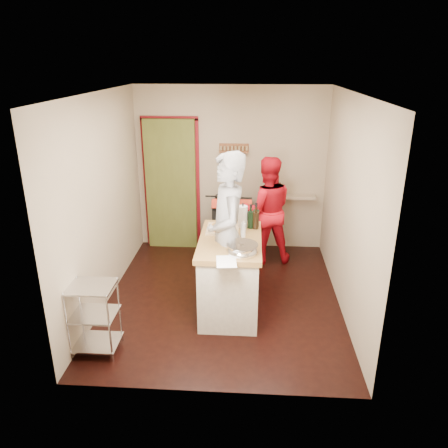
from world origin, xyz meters
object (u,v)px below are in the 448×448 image
(island, at_px, (230,272))
(person_stripe, at_px, (227,236))
(person_red, at_px, (267,210))
(wire_shelving, at_px, (94,315))
(stove, at_px, (232,227))

(island, distance_m, person_stripe, 0.51)
(person_red, bearing_deg, person_stripe, 63.19)
(island, bearing_deg, wire_shelving, -145.46)
(wire_shelving, bearing_deg, person_red, 52.34)
(stove, distance_m, wire_shelving, 2.94)
(stove, height_order, person_red, person_red)
(wire_shelving, height_order, person_red, person_red)
(stove, height_order, wire_shelving, stove)
(stove, relative_size, wire_shelving, 1.26)
(wire_shelving, xyz_separation_m, island, (1.39, 0.95, 0.06))
(island, distance_m, person_red, 1.55)
(stove, xyz_separation_m, island, (0.06, -1.67, 0.05))
(stove, height_order, person_stripe, person_stripe)
(stove, bearing_deg, person_stripe, -89.42)
(stove, distance_m, island, 1.67)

